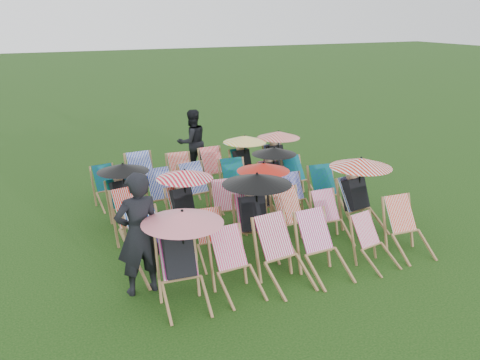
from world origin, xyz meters
name	(u,v)px	position (x,y,z in m)	size (l,w,h in m)	color
ground	(244,228)	(0.00, 0.00, 0.00)	(100.00, 100.00, 0.00)	black
deckchair_0	(182,257)	(-1.98, -2.16, 0.73)	(1.16, 1.22, 1.38)	olive
deckchair_1	(237,265)	(-1.17, -2.21, 0.47)	(0.68, 0.90, 0.93)	olive
deckchair_2	(284,254)	(-0.39, -2.25, 0.50)	(0.77, 1.00, 1.01)	olive
deckchair_3	(324,247)	(0.31, -2.28, 0.49)	(0.71, 0.95, 0.99)	olive
deckchair_4	(375,243)	(1.27, -2.34, 0.41)	(0.68, 0.85, 0.82)	olive
deckchair_5	(409,228)	(2.08, -2.21, 0.47)	(0.66, 0.90, 0.95)	olive
deckchair_6	(152,245)	(-2.12, -1.09, 0.50)	(0.82, 1.03, 1.00)	olive
deckchair_7	(213,239)	(-1.09, -1.11, 0.42)	(0.61, 0.81, 0.84)	olive
deckchair_8	(256,213)	(-0.30, -1.10, 0.75)	(1.19, 1.27, 1.41)	olive
deckchair_9	(296,220)	(0.51, -1.09, 0.49)	(0.74, 0.96, 0.98)	olive
deckchair_10	(332,218)	(1.20, -1.18, 0.43)	(0.59, 0.81, 0.87)	olive
deckchair_11	(361,193)	(1.99, -0.97, 0.74)	(1.18, 1.27, 1.40)	olive
deckchair_12	(137,221)	(-2.09, -0.02, 0.51)	(0.82, 1.03, 1.01)	olive
deckchair_13	(185,202)	(-1.12, 0.17, 0.66)	(1.05, 1.11, 1.25)	olive
deckchair_14	(228,207)	(-0.31, 0.09, 0.45)	(0.72, 0.91, 0.90)	olive
deckchair_15	(263,193)	(0.43, 0.05, 0.65)	(1.03, 1.08, 1.22)	olive
deckchair_16	(297,197)	(1.24, 0.12, 0.42)	(0.58, 0.79, 0.84)	olive
deckchair_17	(328,192)	(1.89, -0.03, 0.48)	(0.72, 0.94, 0.96)	olive
deckchair_18	(124,193)	(-2.01, 1.23, 0.63)	(1.01, 1.10, 1.20)	olive
deckchair_19	(165,196)	(-1.21, 1.18, 0.47)	(0.68, 0.91, 0.95)	olive
deckchair_20	(200,190)	(-0.45, 1.17, 0.49)	(0.80, 1.00, 0.98)	olive
deckchair_21	(238,184)	(0.42, 1.19, 0.48)	(0.68, 0.92, 0.96)	olive
deckchair_22	(274,173)	(1.31, 1.22, 0.62)	(0.99, 1.03, 1.17)	olive
deckchair_23	(300,178)	(1.93, 1.15, 0.44)	(0.66, 0.86, 0.87)	olive
deckchair_24	(109,187)	(-2.11, 2.33, 0.42)	(0.67, 0.85, 0.85)	olive
deckchair_25	(145,178)	(-1.30, 2.37, 0.51)	(0.73, 0.98, 1.02)	olive
deckchair_26	(183,176)	(-0.45, 2.30, 0.46)	(0.66, 0.89, 0.93)	olive
deckchair_27	(217,170)	(0.42, 2.39, 0.47)	(0.67, 0.91, 0.95)	olive
deckchair_28	(245,160)	(1.14, 2.36, 0.64)	(1.03, 1.08, 1.22)	olive
deckchair_29	(279,156)	(2.05, 2.37, 0.65)	(1.04, 1.09, 1.24)	olive
person_left	(138,234)	(-2.44, -1.57, 0.94)	(0.68, 0.45, 1.87)	black
person_rear	(192,142)	(0.35, 3.86, 0.84)	(0.81, 0.63, 1.67)	black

